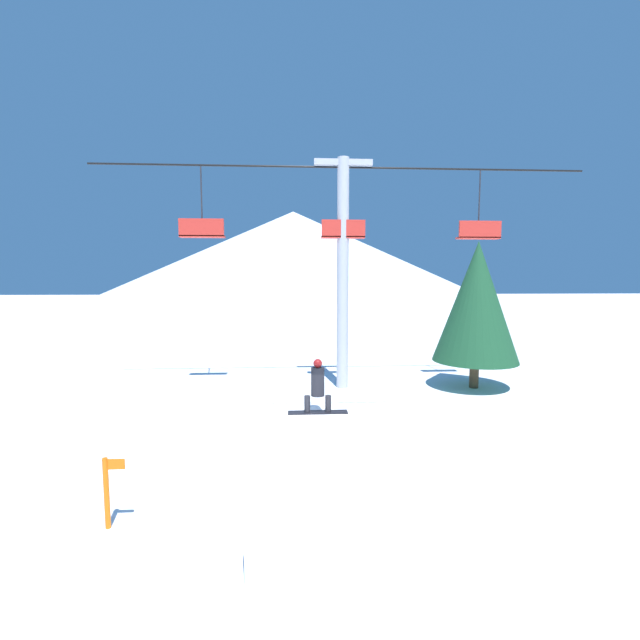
# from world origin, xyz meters

# --- Properties ---
(ground_plane) EXTENTS (220.00, 220.00, 0.00)m
(ground_plane) POSITION_xyz_m (0.00, 0.00, 0.00)
(ground_plane) COLOR white
(mountain_ridge) EXTENTS (79.02, 79.02, 17.95)m
(mountain_ridge) POSITION_xyz_m (0.00, 79.63, 8.98)
(mountain_ridge) COLOR silver
(mountain_ridge) RESTS_ON ground_plane
(snow_ramp) EXTENTS (3.18, 4.47, 1.56)m
(snow_ramp) POSITION_xyz_m (0.94, -0.47, 0.78)
(snow_ramp) COLOR white
(snow_ramp) RESTS_ON ground_plane
(snowboarder) EXTENTS (1.40, 0.31, 1.28)m
(snowboarder) POSITION_xyz_m (0.65, 0.93, 2.18)
(snowboarder) COLOR black
(snowboarder) RESTS_ON snow_ramp
(chairlift) EXTENTS (20.36, 0.49, 9.61)m
(chairlift) POSITION_xyz_m (2.16, 9.17, 5.51)
(chairlift) COLOR #B2B2B7
(chairlift) RESTS_ON ground_plane
(pine_tree_near) EXTENTS (3.54, 3.54, 6.22)m
(pine_tree_near) POSITION_xyz_m (7.80, 8.77, 3.68)
(pine_tree_near) COLOR #4C3823
(pine_tree_near) RESTS_ON ground_plane
(trail_marker) EXTENTS (0.41, 0.10, 1.37)m
(trail_marker) POSITION_xyz_m (-3.40, -0.90, 0.74)
(trail_marker) COLOR orange
(trail_marker) RESTS_ON ground_plane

